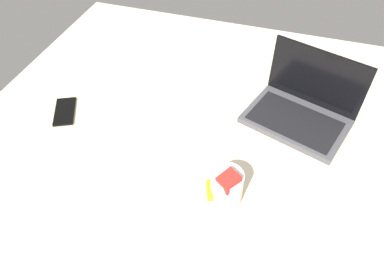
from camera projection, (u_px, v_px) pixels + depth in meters
The scene contains 4 objects.
bed_mattress at pixel (236, 150), 128.97cm from camera, with size 180.00×140.00×18.00cm, color beige.
laptop at pixel (302, 108), 124.40cm from camera, with size 38.61×32.32×23.00cm.
snack_cup at pixel (226, 187), 99.71cm from camera, with size 10.08×9.87×13.22cm.
cell_phone at pixel (65, 111), 129.27cm from camera, with size 6.80×14.00×0.80cm, color black.
Camera 1 is at (10.94, -86.07, 105.96)cm, focal length 34.21 mm.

